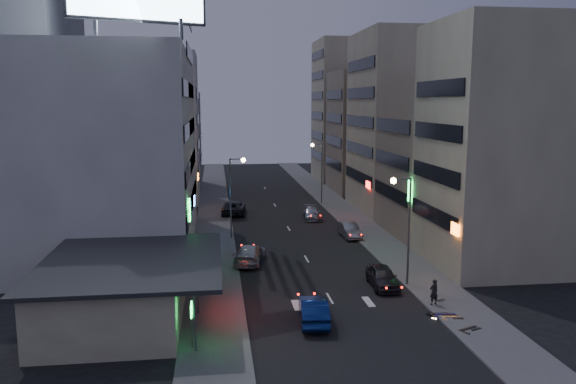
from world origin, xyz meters
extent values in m
plane|color=black|center=(0.00, 0.00, 0.00)|extent=(180.00, 180.00, 0.00)
cube|color=#4C4C4F|center=(-8.00, 30.00, 0.06)|extent=(4.00, 120.00, 0.12)
cube|color=#4C4C4F|center=(8.00, 30.00, 0.06)|extent=(4.00, 120.00, 0.12)
cube|color=#BAAF91|center=(-14.00, 2.00, 1.80)|extent=(8.00, 12.00, 3.60)
cube|color=black|center=(-13.00, 2.00, 3.75)|extent=(11.00, 13.00, 0.25)
cube|color=black|center=(-8.90, 2.00, 3.10)|extent=(0.12, 4.00, 0.90)
cube|color=#FF1E14|center=(-8.82, 2.00, 3.10)|extent=(0.04, 3.70, 0.70)
cube|color=silver|center=(-17.00, 20.00, 9.00)|extent=(14.00, 24.00, 18.00)
cube|color=slate|center=(-26.00, 23.00, 17.00)|extent=(10.00, 14.00, 34.00)
cube|color=#BAAF91|center=(15.00, 10.50, 10.00)|extent=(10.00, 11.00, 20.00)
cube|color=gray|center=(15.50, 22.00, 8.00)|extent=(11.00, 12.00, 16.00)
cube|color=#BAAF91|center=(15.00, 35.00, 11.00)|extent=(10.00, 14.00, 22.00)
cube|color=silver|center=(-15.50, 45.00, 10.00)|extent=(11.00, 10.00, 20.00)
cube|color=slate|center=(-16.00, 58.00, 7.50)|extent=(12.00, 10.00, 15.00)
cube|color=gray|center=(15.50, 50.00, 9.00)|extent=(11.00, 12.00, 18.00)
cube|color=#BAAF91|center=(16.00, 64.00, 12.00)|extent=(12.00, 12.00, 24.00)
cylinder|color=#595B60|center=(-16.00, 10.00, 18.75)|extent=(0.30, 0.30, 1.50)
cylinder|color=#595B60|center=(-10.00, 10.00, 18.75)|extent=(0.30, 0.30, 1.50)
cylinder|color=#595B60|center=(6.30, 6.00, 4.12)|extent=(0.16, 0.16, 8.00)
cylinder|color=#595B60|center=(5.60, 6.00, 8.02)|extent=(1.40, 0.10, 0.10)
sphere|color=#FFD88C|center=(5.00, 6.00, 7.92)|extent=(0.44, 0.44, 0.44)
cylinder|color=#595B60|center=(-6.30, 22.00, 4.12)|extent=(0.16, 0.16, 8.00)
cylinder|color=#595B60|center=(-5.60, 22.00, 8.02)|extent=(1.40, 0.10, 0.10)
sphere|color=#FFD88C|center=(-5.00, 22.00, 7.92)|extent=(0.44, 0.44, 0.44)
cylinder|color=#595B60|center=(6.30, 40.00, 4.12)|extent=(0.16, 0.16, 8.00)
cylinder|color=#595B60|center=(5.60, 40.00, 8.02)|extent=(1.40, 0.10, 0.10)
sphere|color=#FFD88C|center=(5.00, 40.00, 7.92)|extent=(0.44, 0.44, 0.44)
imported|color=#2B2A30|center=(4.37, 5.94, 0.78)|extent=(2.06, 4.66, 1.56)
imported|color=#96979E|center=(5.60, 21.30, 0.72)|extent=(1.70, 4.44, 1.44)
imported|color=#292A2F|center=(-5.60, 34.68, 0.81)|extent=(3.22, 6.08, 1.63)
imported|color=#9B9FA3|center=(3.40, 30.74, 0.68)|extent=(2.25, 4.82, 1.36)
imported|color=navy|center=(-1.86, -0.03, 0.79)|extent=(2.12, 4.93, 1.58)
imported|color=#AAAEB2|center=(-5.00, 13.44, 0.79)|extent=(3.36, 5.79, 1.58)
imported|color=black|center=(6.58, 1.60, 0.99)|extent=(0.72, 0.56, 1.75)
camera|label=1|loc=(-7.74, -32.74, 13.57)|focal=35.00mm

